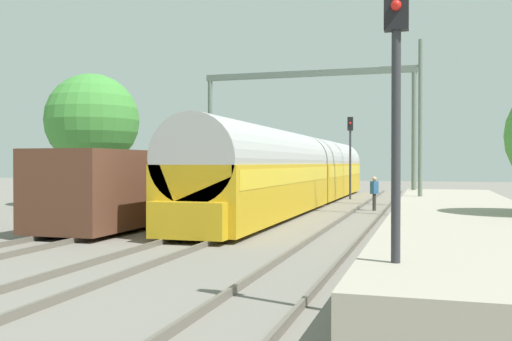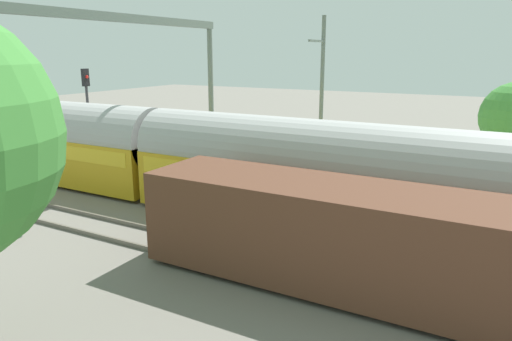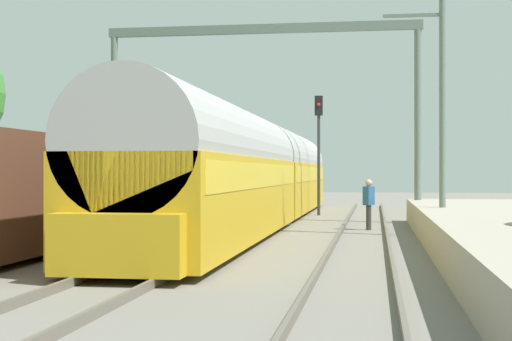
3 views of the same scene
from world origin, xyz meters
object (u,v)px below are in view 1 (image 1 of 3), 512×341
at_px(railway_signal_near, 396,99).
at_px(catenary_gantry, 307,108).
at_px(freight_car, 151,186).
at_px(railway_signal_far, 350,147).
at_px(passenger_train, 302,171).
at_px(person_crossing, 374,190).

bearing_deg(railway_signal_near, catenary_gantry, 104.56).
height_order(freight_car, railway_signal_far, railway_signal_far).
bearing_deg(passenger_train, catenary_gantry, 90.00).
bearing_deg(passenger_train, railway_signal_near, -74.66).
xyz_separation_m(passenger_train, freight_car, (-4.11, -10.62, -0.50)).
xyz_separation_m(freight_car, railway_signal_far, (6.02, 16.90, 2.00)).
bearing_deg(catenary_gantry, freight_car, -109.00).
bearing_deg(railway_signal_far, freight_car, -109.61).
bearing_deg(railway_signal_far, passenger_train, -106.98).
bearing_deg(person_crossing, passenger_train, -89.35).
height_order(person_crossing, catenary_gantry, catenary_gantry).
height_order(passenger_train, railway_signal_near, railway_signal_near).
bearing_deg(passenger_train, person_crossing, -30.61).
xyz_separation_m(freight_car, person_crossing, (8.36, 8.11, -0.44)).
distance_m(passenger_train, railway_signal_near, 23.99).
relative_size(person_crossing, railway_signal_far, 0.32).
xyz_separation_m(railway_signal_near, catenary_gantry, (-6.34, 24.40, 2.26)).
relative_size(passenger_train, railway_signal_near, 6.19).
bearing_deg(catenary_gantry, railway_signal_near, -75.44).
distance_m(railway_signal_near, railway_signal_far, 29.71).
height_order(passenger_train, freight_car, passenger_train).
bearing_deg(catenary_gantry, passenger_train, -90.00).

